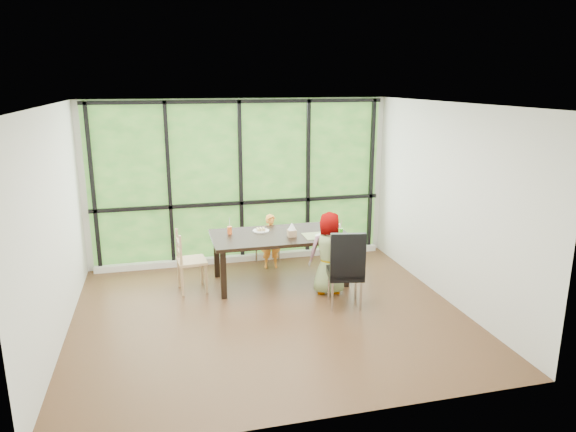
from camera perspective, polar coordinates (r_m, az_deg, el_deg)
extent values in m
plane|color=black|center=(6.94, -2.07, -10.71)|extent=(5.00, 5.00, 0.00)
plane|color=silver|center=(8.64, -5.27, 3.78)|extent=(5.00, 0.00, 5.00)
cube|color=#28501F|center=(8.62, -5.24, 3.76)|extent=(4.80, 0.02, 2.65)
cube|color=silver|center=(8.88, -4.97, -4.60)|extent=(4.80, 0.12, 0.10)
cube|color=black|center=(7.86, -0.89, -4.63)|extent=(2.07, 1.16, 0.75)
cube|color=black|center=(8.81, -2.38, -1.37)|extent=(0.51, 0.51, 1.08)
cube|color=black|center=(7.03, 6.29, -5.68)|extent=(0.54, 0.54, 1.08)
cube|color=tan|center=(7.64, -10.54, -4.87)|extent=(0.44, 0.45, 0.90)
imported|color=orange|center=(8.42, -1.87, -2.79)|extent=(0.35, 0.25, 0.89)
imported|color=slate|center=(7.41, 4.67, -4.09)|extent=(0.65, 0.49, 1.19)
cube|color=tan|center=(7.68, 3.54, -2.15)|extent=(0.48, 0.36, 0.01)
cylinder|color=white|center=(7.90, -2.99, -1.62)|extent=(0.25, 0.25, 0.02)
cylinder|color=white|center=(7.65, 3.85, -2.19)|extent=(0.23, 0.23, 0.01)
cylinder|color=orange|center=(7.79, -6.43, -1.56)|extent=(0.07, 0.07, 0.11)
cylinder|color=green|center=(7.72, 5.82, -1.75)|extent=(0.07, 0.07, 0.10)
cylinder|color=white|center=(8.06, 5.51, -1.13)|extent=(0.07, 0.07, 0.08)
cube|color=tan|center=(7.61, 0.43, -1.90)|extent=(0.12, 0.12, 0.10)
cylinder|color=white|center=(7.77, -6.45, -0.88)|extent=(0.01, 0.04, 0.20)
cylinder|color=pink|center=(7.69, 5.84, -1.09)|extent=(0.01, 0.04, 0.20)
cone|color=white|center=(7.58, 0.43, -1.12)|extent=(0.12, 0.12, 0.11)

